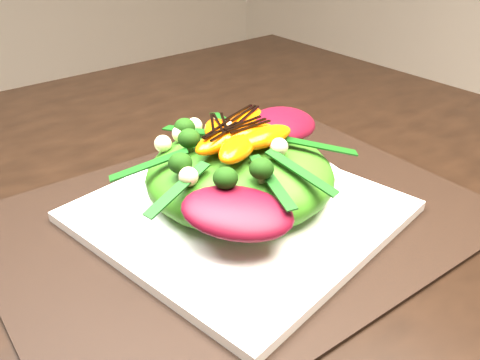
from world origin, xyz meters
TOP-DOWN VIEW (x-y plane):
  - placemat at (0.23, -0.13)m, footprint 0.52×0.40m
  - plate_base at (0.23, -0.13)m, footprint 0.33×0.33m
  - salad_bowl at (0.23, -0.13)m, footprint 0.25×0.25m
  - lettuce_mound at (0.23, -0.13)m, footprint 0.22×0.22m
  - radicchio_leaf at (0.30, -0.12)m, footprint 0.11×0.09m
  - orange_segment at (0.22, -0.12)m, footprint 0.07×0.04m
  - broccoli_floret at (0.15, -0.10)m, footprint 0.03×0.03m
  - macadamia_nut at (0.25, -0.16)m, footprint 0.02×0.02m
  - balsamic_drizzle at (0.22, -0.12)m, footprint 0.04×0.01m

SIDE VIEW (x-z plane):
  - placemat at x=0.23m, z-range 0.75..0.75m
  - plate_base at x=0.23m, z-range 0.75..0.77m
  - salad_bowl at x=0.23m, z-range 0.77..0.78m
  - lettuce_mound at x=0.23m, z-range 0.77..0.84m
  - radicchio_leaf at x=0.30m, z-range 0.83..0.85m
  - broccoli_floret at x=0.15m, z-range 0.82..0.86m
  - macadamia_nut at x=0.25m, z-range 0.84..0.85m
  - orange_segment at x=0.22m, z-range 0.84..0.86m
  - balsamic_drizzle at x=0.22m, z-range 0.86..0.86m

